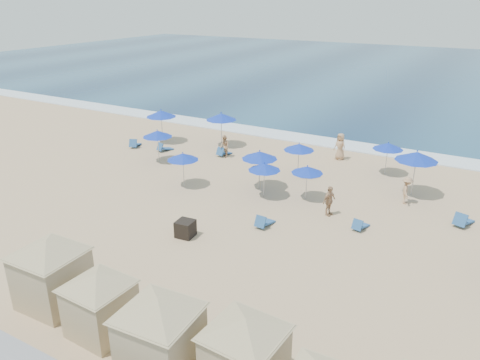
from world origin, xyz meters
name	(u,v)px	position (x,y,z in m)	size (l,w,h in m)	color
ground	(242,224)	(0.00, 0.00, 0.00)	(160.00, 160.00, 0.00)	tan
ocean	(428,74)	(0.00, 55.00, 0.03)	(160.00, 80.00, 0.06)	#0E2D4E
surf_line	(341,144)	(0.00, 15.50, 0.04)	(160.00, 2.50, 0.08)	white
trash_bin	(185,229)	(-1.73, -2.45, 0.40)	(0.81, 0.81, 0.81)	black
cabana_0	(50,264)	(-2.86, -9.14, 1.68)	(4.68, 4.68, 2.94)	tan
cabana_1	(99,296)	(-0.14, -9.44, 1.47)	(4.10, 4.10, 2.57)	tan
cabana_2	(159,325)	(2.71, -9.77, 1.64)	(4.56, 4.56, 2.87)	tan
cabana_3	(245,345)	(5.30, -9.15, 1.57)	(4.36, 4.36, 2.74)	tan
umbrella_0	(161,114)	(-12.43, 9.24, 2.28)	(2.31, 2.31, 2.63)	#A5A8AD
umbrella_1	(157,134)	(-9.74, 5.46, 2.00)	(2.03, 2.03, 2.31)	#A5A8AD
umbrella_2	(183,157)	(-5.58, 2.71, 1.87)	(1.89, 1.89, 2.16)	#A5A8AD
umbrella_3	(221,117)	(-7.87, 10.70, 2.29)	(2.32, 2.32, 2.64)	#A5A8AD
umbrella_4	(260,155)	(-1.45, 4.64, 2.09)	(2.12, 2.12, 2.41)	#A5A8AD
umbrella_5	(264,167)	(-0.62, 3.64, 1.83)	(1.85, 1.85, 2.11)	#A5A8AD
umbrella_6	(299,147)	(-0.27, 7.74, 1.92)	(1.94, 1.94, 2.21)	#A5A8AD
umbrella_7	(307,170)	(1.59, 4.56, 1.77)	(1.79, 1.79, 2.04)	#A5A8AD
umbrella_8	(388,146)	(4.53, 10.79, 1.90)	(1.92, 1.92, 2.19)	#A5A8AD
umbrella_9	(417,156)	(6.70, 8.12, 2.37)	(2.40, 2.40, 2.74)	#A5A8AD
beach_chair_0	(135,144)	(-13.45, 7.13, 0.25)	(1.03, 1.43, 0.72)	#275690
beach_chair_1	(164,148)	(-10.92, 7.47, 0.24)	(0.87, 1.34, 0.68)	#275690
beach_chair_2	(223,152)	(-6.54, 8.76, 0.24)	(0.72, 1.33, 0.70)	#275690
beach_chair_3	(264,222)	(1.06, 0.33, 0.24)	(0.64, 1.29, 0.69)	#275690
beach_chair_4	(360,225)	(5.33, 2.44, 0.22)	(0.70, 1.20, 0.62)	#275690
beach_chair_5	(463,220)	(9.70, 5.41, 0.27)	(1.01, 1.52, 0.77)	#275690
beachgoer_0	(224,146)	(-6.27, 8.52, 0.79)	(0.77, 0.60, 1.59)	tan
beachgoer_1	(329,201)	(3.42, 3.19, 0.81)	(0.95, 0.40, 1.62)	tan
beachgoer_2	(407,190)	(6.64, 6.74, 0.78)	(1.00, 0.58, 1.55)	tan
beachgoer_3	(340,146)	(1.00, 12.16, 0.94)	(0.92, 0.60, 1.88)	tan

